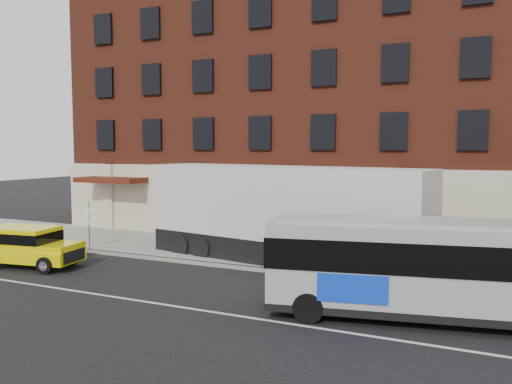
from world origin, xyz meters
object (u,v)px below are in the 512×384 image
at_px(sign_pole, 88,223).
at_px(city_bus, 456,267).
at_px(yellow_suv, 27,244).
at_px(shipping_container, 282,216).

distance_m(sign_pole, city_bus, 17.62).
bearing_deg(sign_pole, city_bus, -11.46).
bearing_deg(sign_pole, yellow_suv, -91.53).
bearing_deg(shipping_container, city_bus, -33.35).
distance_m(sign_pole, yellow_suv, 3.66).
height_order(sign_pole, city_bus, city_bus).
height_order(yellow_suv, shipping_container, shipping_container).
relative_size(sign_pole, yellow_suv, 0.54).
distance_m(city_bus, shipping_container, 9.02).
xyz_separation_m(sign_pole, shipping_container, (9.74, 1.45, 0.70)).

